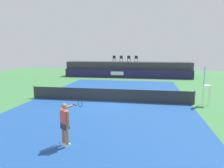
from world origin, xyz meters
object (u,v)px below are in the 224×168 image
spectator_chair_left (121,58)px  spectator_chair_center (129,58)px  spectator_chair_right (136,58)px  spectator_chair_far_left (114,58)px  tennis_ball (151,98)px  umpire_chair (205,83)px  tennis_player (65,123)px  net_post_far (194,98)px  net_post_near (34,92)px

spectator_chair_left → spectator_chair_center: 1.12m
spectator_chair_left → spectator_chair_right: (2.18, 0.23, 0.00)m
spectator_chair_far_left → tennis_ball: bearing=-69.7°
umpire_chair → tennis_player: (-7.24, -7.65, -0.63)m
umpire_chair → spectator_chair_left: bearing=117.2°
net_post_far → tennis_player: tennis_player is taller
spectator_chair_right → tennis_ball: spectator_chair_right is taller
spectator_chair_left → net_post_near: spectator_chair_left is taller
net_post_near → tennis_ball: size_ratio=14.71×
spectator_chair_center → tennis_player: bearing=-91.2°
spectator_chair_center → spectator_chair_right: bearing=8.5°
net_post_near → umpire_chair: bearing=0.0°
spectator_chair_center → tennis_ball: size_ratio=13.06×
spectator_chair_right → tennis_ball: (2.00, -14.20, -2.66)m
umpire_chair → tennis_ball: 4.20m
net_post_near → tennis_ball: net_post_near is taller
spectator_chair_far_left → spectator_chair_left: 1.09m
spectator_chair_far_left → umpire_chair: (8.93, -15.47, -1.11)m
net_post_near → tennis_player: 9.62m
spectator_chair_right → tennis_player: bearing=-93.8°
spectator_chair_far_left → tennis_ball: spectator_chair_far_left is taller
tennis_player → spectator_chair_left: bearing=91.5°
umpire_chair → net_post_far: umpire_chair is taller
tennis_ball → spectator_chair_right: bearing=98.0°
spectator_chair_left → net_post_near: (-5.21, -15.28, -2.19)m
net_post_near → tennis_ball: 9.49m
spectator_chair_far_left → net_post_far: size_ratio=0.89×
spectator_chair_far_left → tennis_player: size_ratio=0.50×
tennis_ball → umpire_chair: bearing=-19.6°
net_post_far → spectator_chair_far_left: bearing=118.1°
net_post_far → tennis_ball: 3.32m
net_post_near → tennis_player: (5.83, -7.64, 0.46)m
spectator_chair_center → tennis_player: 23.07m
spectator_chair_far_left → tennis_player: spectator_chair_far_left is taller
spectator_chair_far_left → net_post_near: size_ratio=0.89×
tennis_ball → tennis_player: bearing=-111.7°
spectator_chair_right → net_post_near: (-7.38, -15.51, -2.19)m
umpire_chair → net_post_near: 13.11m
tennis_player → tennis_ball: size_ratio=26.03×
tennis_player → spectator_chair_right: bearing=86.2°
spectator_chair_far_left → tennis_ball: 15.34m
tennis_player → net_post_far: bearing=49.3°
spectator_chair_center → net_post_far: spectator_chair_center is taller
spectator_chair_far_left → spectator_chair_center: same height
tennis_ball → net_post_far: bearing=-23.6°
umpire_chair → net_post_far: size_ratio=2.76×
spectator_chair_far_left → spectator_chair_left: same height
net_post_far → spectator_chair_right: bearing=107.9°
spectator_chair_right → net_post_far: bearing=-72.1°
spectator_chair_center → net_post_near: 16.75m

